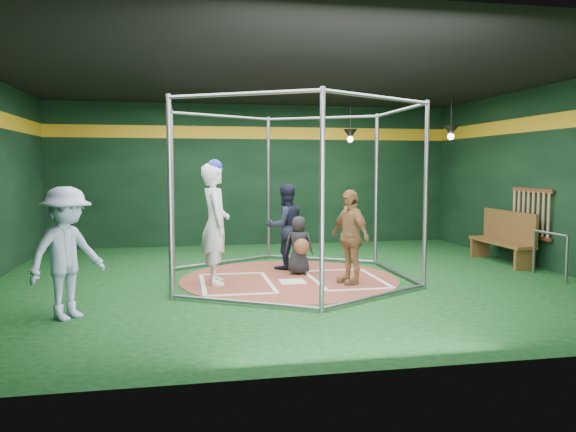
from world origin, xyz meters
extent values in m
cube|color=#0C3411|center=(0.00, 0.00, -0.01)|extent=(10.00, 9.00, 0.02)
cube|color=black|center=(0.00, 0.00, 3.50)|extent=(10.00, 9.00, 0.02)
cube|color=black|center=(0.00, 4.50, 1.75)|extent=(10.00, 0.10, 3.50)
cube|color=black|center=(0.00, -4.50, 1.75)|extent=(10.00, 0.10, 3.50)
cube|color=black|center=(5.00, 0.00, 1.75)|extent=(0.10, 9.00, 3.50)
cube|color=gold|center=(0.00, 4.47, 2.80)|extent=(10.00, 0.01, 0.30)
cube|color=gold|center=(4.97, 0.00, 2.80)|extent=(0.01, 9.00, 0.30)
cylinder|color=brown|center=(0.00, 0.00, 0.01)|extent=(3.80, 3.80, 0.01)
cube|color=white|center=(0.00, -0.30, 0.02)|extent=(0.43, 0.43, 0.01)
cube|color=white|center=(-0.95, 0.60, 0.02)|extent=(1.10, 0.07, 0.01)
cube|color=white|center=(-0.95, -1.10, 0.02)|extent=(1.10, 0.07, 0.01)
cube|color=white|center=(-1.50, -0.25, 0.02)|extent=(0.07, 1.70, 0.01)
cube|color=white|center=(-0.40, -0.25, 0.02)|extent=(0.07, 1.70, 0.01)
cube|color=white|center=(0.95, 0.60, 0.02)|extent=(1.10, 0.07, 0.01)
cube|color=white|center=(0.95, -1.10, 0.02)|extent=(1.10, 0.07, 0.01)
cube|color=white|center=(0.40, -0.25, 0.02)|extent=(0.07, 1.70, 0.01)
cube|color=white|center=(1.50, -0.25, 0.02)|extent=(0.07, 1.70, 0.01)
cylinder|color=gray|center=(1.99, 1.15, 1.50)|extent=(0.07, 0.07, 3.00)
cylinder|color=gray|center=(0.00, 2.30, 1.50)|extent=(0.07, 0.07, 3.00)
cylinder|color=gray|center=(-1.99, 1.15, 1.50)|extent=(0.07, 0.07, 3.00)
cylinder|color=gray|center=(-1.99, -1.15, 1.50)|extent=(0.07, 0.07, 3.00)
cylinder|color=gray|center=(0.00, -2.30, 1.50)|extent=(0.07, 0.07, 3.00)
cylinder|color=gray|center=(1.99, -1.15, 1.50)|extent=(0.07, 0.07, 3.00)
cylinder|color=gray|center=(1.00, 1.72, 2.95)|extent=(2.02, 1.20, 0.06)
cylinder|color=gray|center=(1.00, 1.72, 0.05)|extent=(2.02, 1.20, 0.06)
cylinder|color=gray|center=(-1.00, 1.72, 2.95)|extent=(2.02, 1.20, 0.06)
cylinder|color=gray|center=(-1.00, 1.72, 0.05)|extent=(2.02, 1.20, 0.06)
cylinder|color=gray|center=(-1.99, 0.00, 2.95)|extent=(0.06, 2.30, 0.06)
cylinder|color=gray|center=(-1.99, 0.00, 0.05)|extent=(0.06, 2.30, 0.06)
cylinder|color=gray|center=(-1.00, -1.73, 2.95)|extent=(2.02, 1.20, 0.06)
cylinder|color=gray|center=(-1.00, -1.73, 0.05)|extent=(2.02, 1.20, 0.06)
cylinder|color=gray|center=(1.00, -1.73, 2.95)|extent=(2.02, 1.20, 0.06)
cylinder|color=gray|center=(1.00, -1.73, 0.05)|extent=(2.02, 1.20, 0.06)
cylinder|color=gray|center=(1.99, 0.00, 2.95)|extent=(0.06, 2.30, 0.06)
cylinder|color=gray|center=(1.99, 0.00, 0.05)|extent=(0.06, 2.30, 0.06)
cube|color=brown|center=(4.94, 0.40, 1.50)|extent=(0.05, 1.25, 0.08)
cube|color=brown|center=(4.94, 0.40, 0.60)|extent=(0.05, 1.25, 0.08)
cylinder|color=tan|center=(4.92, -0.15, 1.05)|extent=(0.06, 0.06, 0.85)
cylinder|color=tan|center=(4.92, 0.01, 1.05)|extent=(0.06, 0.06, 0.85)
cylinder|color=tan|center=(4.92, 0.16, 1.05)|extent=(0.06, 0.06, 0.85)
cylinder|color=tan|center=(4.92, 0.32, 1.05)|extent=(0.06, 0.06, 0.85)
cylinder|color=tan|center=(4.92, 0.48, 1.05)|extent=(0.06, 0.06, 0.85)
cylinder|color=tan|center=(4.92, 0.64, 1.05)|extent=(0.06, 0.06, 0.85)
cylinder|color=tan|center=(4.92, 0.79, 1.05)|extent=(0.06, 0.06, 0.85)
cylinder|color=tan|center=(4.92, 0.95, 1.05)|extent=(0.06, 0.06, 0.85)
cone|color=black|center=(2.20, 3.60, 2.75)|extent=(0.34, 0.34, 0.22)
sphere|color=#FFD899|center=(2.20, 3.60, 2.62)|extent=(0.14, 0.14, 0.14)
cylinder|color=black|center=(2.20, 3.60, 3.10)|extent=(0.02, 0.02, 0.70)
cone|color=black|center=(4.00, 2.00, 2.75)|extent=(0.34, 0.34, 0.22)
sphere|color=#FFD899|center=(4.00, 2.00, 2.62)|extent=(0.14, 0.14, 0.14)
cylinder|color=black|center=(4.00, 2.00, 3.10)|extent=(0.02, 0.02, 0.70)
imported|color=white|center=(-1.28, -0.17, 1.01)|extent=(0.52, 0.76, 2.00)
sphere|color=#162B99|center=(-1.28, -0.17, 1.95)|extent=(0.26, 0.26, 0.26)
imported|color=tan|center=(0.92, -0.57, 0.80)|extent=(0.68, 1.00, 1.57)
imported|color=black|center=(0.25, 0.39, 0.54)|extent=(0.59, 0.46, 1.06)
sphere|color=brown|center=(0.25, 0.14, 0.55)|extent=(0.28, 0.28, 0.28)
imported|color=black|center=(0.11, 0.96, 0.83)|extent=(0.94, 0.82, 1.63)
imported|color=#AEC2E6|center=(-3.29, -1.97, 0.85)|extent=(1.21, 1.24, 1.71)
cube|color=brown|center=(4.55, 0.81, 0.43)|extent=(0.43, 1.83, 0.06)
cube|color=brown|center=(4.72, 0.81, 0.76)|extent=(0.06, 1.83, 0.61)
cube|color=brown|center=(4.55, -0.01, 0.20)|extent=(0.41, 0.08, 0.41)
cube|color=brown|center=(4.55, 1.62, 0.20)|extent=(0.41, 0.08, 0.41)
cylinder|color=gray|center=(4.55, -1.18, 0.40)|extent=(0.05, 0.05, 0.81)
cylinder|color=gray|center=(4.55, -0.29, 0.40)|extent=(0.05, 0.05, 0.81)
cylinder|color=gray|center=(4.55, -0.74, 0.79)|extent=(0.05, 0.90, 0.05)
camera|label=1|loc=(-1.84, -9.49, 1.95)|focal=35.00mm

